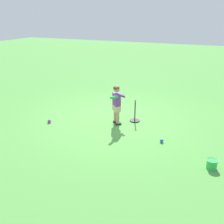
{
  "coord_description": "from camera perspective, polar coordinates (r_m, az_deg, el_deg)",
  "views": [
    {
      "loc": [
        -2.77,
        6.39,
        2.88
      ],
      "look_at": [
        -0.19,
        0.61,
        0.45
      ],
      "focal_mm": 41.63,
      "sensor_mm": 36.0,
      "label": 1
    }
  ],
  "objects": [
    {
      "name": "child_batter",
      "position": [
        6.96,
        1.04,
        2.32
      ],
      "size": [
        0.35,
        0.63,
        1.08
      ],
      "color": "#232328",
      "rests_on": "ground"
    },
    {
      "name": "play_ball_near_batter",
      "position": [
        6.29,
        10.85,
        -6.23
      ],
      "size": [
        0.09,
        0.09,
        0.09
      ],
      "primitive_type": "sphere",
      "color": "blue",
      "rests_on": "ground"
    },
    {
      "name": "toy_bucket",
      "position": [
        5.56,
        21.08,
        -10.63
      ],
      "size": [
        0.22,
        0.22,
        0.19
      ],
      "color": "green",
      "rests_on": "ground"
    },
    {
      "name": "play_ball_center_lawn",
      "position": [
        7.44,
        -13.61,
        -1.97
      ],
      "size": [
        0.1,
        0.1,
        0.1
      ],
      "primitive_type": "sphere",
      "color": "purple",
      "rests_on": "ground"
    },
    {
      "name": "batting_tee",
      "position": [
        7.36,
        5.02,
        -1.24
      ],
      "size": [
        0.28,
        0.28,
        0.62
      ],
      "color": "black",
      "rests_on": "ground"
    },
    {
      "name": "ground_plane",
      "position": [
        7.54,
        0.58,
        -1.45
      ],
      "size": [
        40.0,
        40.0,
        0.0
      ],
      "primitive_type": "plane",
      "color": "#519942"
    }
  ]
}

